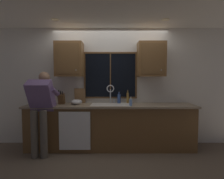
# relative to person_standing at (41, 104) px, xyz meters

# --- Properties ---
(back_wall) EXTENTS (5.80, 0.12, 2.55)m
(back_wall) POSITION_rel_person_standing_xyz_m (1.30, 0.69, 0.30)
(back_wall) COLOR silver
(back_wall) RESTS_ON floor
(ceiling_downlight_left) EXTENTS (0.14, 0.14, 0.01)m
(ceiling_downlight_left) POSITION_rel_person_standing_xyz_m (0.28, 0.03, 1.57)
(ceiling_downlight_left) COLOR #FFEAB2
(ceiling_downlight_right) EXTENTS (0.14, 0.14, 0.01)m
(ceiling_downlight_right) POSITION_rel_person_standing_xyz_m (2.32, 0.03, 1.57)
(ceiling_downlight_right) COLOR #FFEAB2
(window_glass) EXTENTS (1.10, 0.02, 0.95)m
(window_glass) POSITION_rel_person_standing_xyz_m (1.30, 0.62, 0.55)
(window_glass) COLOR black
(window_frame_top) EXTENTS (1.17, 0.02, 0.04)m
(window_frame_top) POSITION_rel_person_standing_xyz_m (1.30, 0.61, 1.05)
(window_frame_top) COLOR brown
(window_frame_bottom) EXTENTS (1.17, 0.02, 0.04)m
(window_frame_bottom) POSITION_rel_person_standing_xyz_m (1.30, 0.61, 0.06)
(window_frame_bottom) COLOR brown
(window_frame_left) EXTENTS (0.03, 0.02, 0.95)m
(window_frame_left) POSITION_rel_person_standing_xyz_m (0.73, 0.61, 0.55)
(window_frame_left) COLOR brown
(window_frame_right) EXTENTS (0.03, 0.02, 0.95)m
(window_frame_right) POSITION_rel_person_standing_xyz_m (1.87, 0.61, 0.55)
(window_frame_right) COLOR brown
(window_mullion_center) EXTENTS (0.02, 0.02, 0.95)m
(window_mullion_center) POSITION_rel_person_standing_xyz_m (1.30, 0.61, 0.55)
(window_mullion_center) COLOR brown
(lower_cabinet_run) EXTENTS (3.40, 0.58, 0.88)m
(lower_cabinet_run) POSITION_rel_person_standing_xyz_m (1.30, 0.34, -0.53)
(lower_cabinet_run) COLOR brown
(lower_cabinet_run) RESTS_ON floor
(countertop) EXTENTS (3.46, 0.62, 0.04)m
(countertop) POSITION_rel_person_standing_xyz_m (1.30, 0.32, -0.07)
(countertop) COLOR gray
(countertop) RESTS_ON lower_cabinet_run
(dishwasher_front) EXTENTS (0.60, 0.02, 0.74)m
(dishwasher_front) POSITION_rel_person_standing_xyz_m (0.62, 0.02, -0.51)
(dishwasher_front) COLOR white
(upper_cabinet_left) EXTENTS (0.57, 0.36, 0.72)m
(upper_cabinet_left) POSITION_rel_person_standing_xyz_m (0.44, 0.46, 0.89)
(upper_cabinet_left) COLOR brown
(upper_cabinet_right) EXTENTS (0.57, 0.36, 0.72)m
(upper_cabinet_right) POSITION_rel_person_standing_xyz_m (2.17, 0.46, 0.89)
(upper_cabinet_right) COLOR brown
(sink) EXTENTS (0.80, 0.46, 0.21)m
(sink) POSITION_rel_person_standing_xyz_m (1.30, 0.33, -0.15)
(sink) COLOR white
(sink) RESTS_ON lower_cabinet_run
(faucet) EXTENTS (0.18, 0.09, 0.40)m
(faucet) POSITION_rel_person_standing_xyz_m (1.31, 0.51, 0.20)
(faucet) COLOR silver
(faucet) RESTS_ON countertop
(person_standing) EXTENTS (0.53, 0.67, 1.59)m
(person_standing) POSITION_rel_person_standing_xyz_m (0.00, 0.00, 0.00)
(person_standing) COLOR #595147
(person_standing) RESTS_ON floor
(knife_block) EXTENTS (0.12, 0.18, 0.32)m
(knife_block) POSITION_rel_person_standing_xyz_m (0.28, 0.38, 0.06)
(knife_block) COLOR brown
(knife_block) RESTS_ON countertop
(cutting_board) EXTENTS (0.23, 0.09, 0.32)m
(cutting_board) POSITION_rel_person_standing_xyz_m (0.64, 0.55, 0.11)
(cutting_board) COLOR #997047
(cutting_board) RESTS_ON countertop
(mixing_bowl) EXTENTS (0.23, 0.23, 0.11)m
(mixing_bowl) POSITION_rel_person_standing_xyz_m (0.60, 0.35, -0.00)
(mixing_bowl) COLOR silver
(mixing_bowl) RESTS_ON countertop
(soap_dispenser) EXTENTS (0.06, 0.07, 0.18)m
(soap_dispenser) POSITION_rel_person_standing_xyz_m (1.71, 0.18, 0.02)
(soap_dispenser) COLOR #668CCC
(soap_dispenser) RESTS_ON countertop
(bottle_green_glass) EXTENTS (0.05, 0.05, 0.29)m
(bottle_green_glass) POSITION_rel_person_standing_xyz_m (1.68, 0.55, 0.07)
(bottle_green_glass) COLOR olive
(bottle_green_glass) RESTS_ON countertop
(bottle_tall_clear) EXTENTS (0.07, 0.07, 0.25)m
(bottle_tall_clear) POSITION_rel_person_standing_xyz_m (1.49, 0.52, 0.05)
(bottle_tall_clear) COLOR #334C8C
(bottle_tall_clear) RESTS_ON countertop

